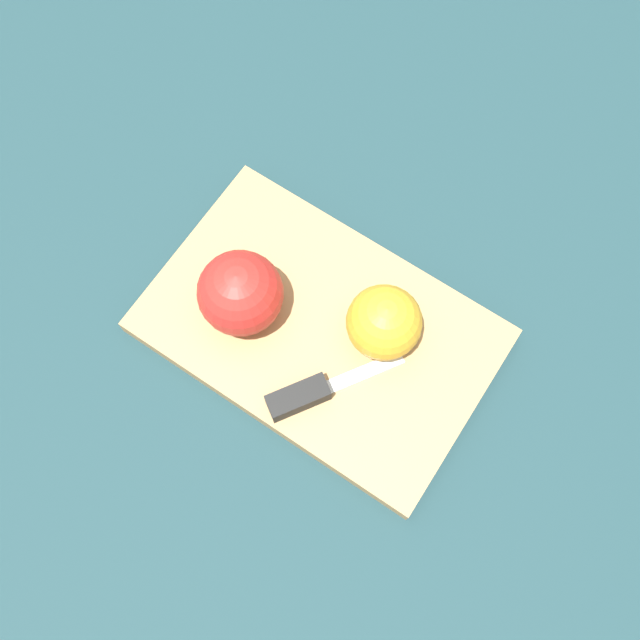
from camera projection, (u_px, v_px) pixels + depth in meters
ground_plane at (320, 334)px, 0.74m from camera, size 4.00×4.00×0.00m
cutting_board at (320, 331)px, 0.73m from camera, size 0.36×0.27×0.02m
apple_half_left at (240, 293)px, 0.68m from camera, size 0.08×0.08×0.08m
apple_half_right at (384, 322)px, 0.68m from camera, size 0.07×0.07×0.07m
knife at (304, 395)px, 0.68m from camera, size 0.11×0.11×0.02m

